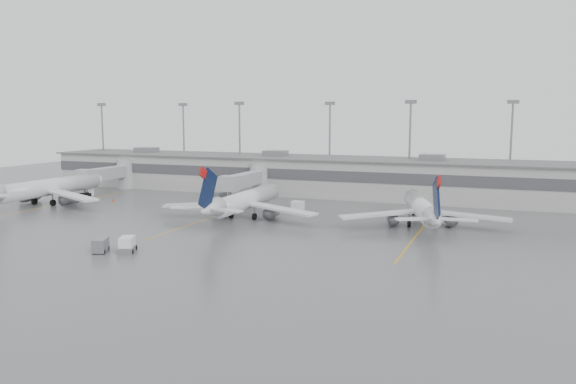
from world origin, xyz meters
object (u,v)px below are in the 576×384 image
(jet_far_left, at_px, (45,187))
(jet_mid_left, at_px, (244,200))
(jet_mid_right, at_px, (422,208))
(baggage_tug, at_px, (127,246))

(jet_far_left, xyz_separation_m, jet_mid_left, (42.70, 0.70, -0.28))
(jet_mid_left, relative_size, jet_mid_right, 1.08)
(jet_mid_right, relative_size, baggage_tug, 8.07)
(jet_far_left, distance_m, jet_mid_left, 42.70)
(jet_far_left, bearing_deg, jet_mid_left, 1.33)
(jet_far_left, height_order, baggage_tug, jet_far_left)
(jet_mid_right, bearing_deg, baggage_tug, -153.41)
(jet_mid_right, xyz_separation_m, baggage_tug, (-32.82, -30.44, -2.20))
(jet_mid_left, height_order, jet_mid_right, jet_mid_left)
(jet_far_left, distance_m, baggage_tug, 47.10)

